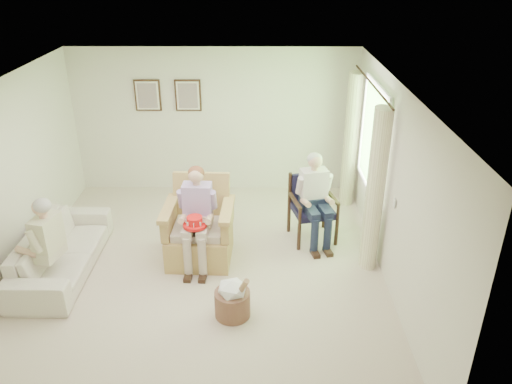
% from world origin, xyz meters
% --- Properties ---
extents(floor, '(5.50, 5.50, 0.00)m').
position_xyz_m(floor, '(0.00, 0.00, 0.00)').
color(floor, beige).
rests_on(floor, ground).
extents(back_wall, '(5.00, 0.04, 2.60)m').
position_xyz_m(back_wall, '(0.00, 2.75, 1.30)').
color(back_wall, silver).
rests_on(back_wall, ground).
extents(front_wall, '(5.00, 0.04, 2.60)m').
position_xyz_m(front_wall, '(0.00, -2.75, 1.30)').
color(front_wall, silver).
rests_on(front_wall, ground).
extents(left_wall, '(0.04, 5.50, 2.60)m').
position_xyz_m(left_wall, '(-2.50, 0.00, 1.30)').
color(left_wall, silver).
rests_on(left_wall, ground).
extents(right_wall, '(0.04, 5.50, 2.60)m').
position_xyz_m(right_wall, '(2.50, 0.00, 1.30)').
color(right_wall, silver).
rests_on(right_wall, ground).
extents(ceiling, '(5.00, 5.50, 0.02)m').
position_xyz_m(ceiling, '(0.00, 0.00, 2.60)').
color(ceiling, white).
rests_on(ceiling, back_wall).
extents(window, '(0.13, 2.50, 1.63)m').
position_xyz_m(window, '(2.46, 1.20, 1.58)').
color(window, '#2D6B23').
rests_on(window, right_wall).
extents(curtain_left, '(0.34, 0.34, 2.30)m').
position_xyz_m(curtain_left, '(2.33, 0.22, 1.15)').
color(curtain_left, '#F1EDBD').
rests_on(curtain_left, ground).
extents(curtain_right, '(0.34, 0.34, 2.30)m').
position_xyz_m(curtain_right, '(2.33, 2.18, 1.15)').
color(curtain_right, '#F1EDBD').
rests_on(curtain_right, ground).
extents(framed_print_left, '(0.45, 0.05, 0.55)m').
position_xyz_m(framed_print_left, '(-1.15, 2.71, 1.78)').
color(framed_print_left, '#382114').
rests_on(framed_print_left, back_wall).
extents(framed_print_right, '(0.45, 0.05, 0.55)m').
position_xyz_m(framed_print_right, '(-0.45, 2.71, 1.78)').
color(framed_print_right, '#382114').
rests_on(framed_print_right, back_wall).
extents(wicker_armchair, '(0.93, 0.92, 1.18)m').
position_xyz_m(wicker_armchair, '(-0.07, 0.40, 0.38)').
color(wicker_armchair, tan).
rests_on(wicker_armchair, ground).
extents(wood_armchair, '(0.64, 0.60, 0.99)m').
position_xyz_m(wood_armchair, '(1.60, 1.02, 0.54)').
color(wood_armchair, black).
rests_on(wood_armchair, ground).
extents(sofa, '(2.12, 0.83, 0.62)m').
position_xyz_m(sofa, '(-1.95, 0.07, 0.31)').
color(sofa, '#EFE5CE').
rests_on(sofa, ground).
extents(person_wicker, '(0.40, 0.62, 1.42)m').
position_xyz_m(person_wicker, '(-0.07, 0.24, 0.85)').
color(person_wicker, beige).
rests_on(person_wicker, ground).
extents(person_dark, '(0.40, 0.63, 1.38)m').
position_xyz_m(person_dark, '(1.60, 0.85, 0.81)').
color(person_dark, '#1A223A').
rests_on(person_dark, ground).
extents(person_sofa, '(0.42, 0.63, 1.28)m').
position_xyz_m(person_sofa, '(-1.95, -0.36, 0.73)').
color(person_sofa, beige).
rests_on(person_sofa, ground).
extents(red_hat, '(0.32, 0.32, 0.14)m').
position_xyz_m(red_hat, '(-0.08, 0.04, 0.77)').
color(red_hat, red).
rests_on(red_hat, person_wicker).
extents(hatbox, '(0.55, 0.55, 0.64)m').
position_xyz_m(hatbox, '(0.46, -0.90, 0.25)').
color(hatbox, '#A47459').
rests_on(hatbox, ground).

